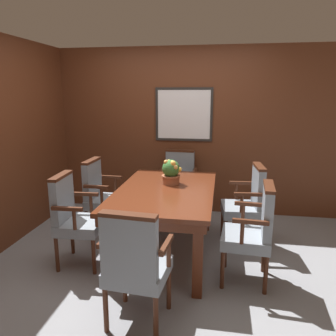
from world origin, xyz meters
name	(u,v)px	position (x,y,z in m)	size (l,w,h in m)	color
ground_plane	(154,261)	(0.00, 0.00, 0.00)	(14.00, 14.00, 0.00)	gray
wall_back	(176,131)	(0.00, 1.68, 1.23)	(7.20, 0.08, 2.45)	#5B2D19
dining_table	(166,197)	(0.10, 0.20, 0.67)	(1.04, 1.71, 0.77)	#562614
chair_head_near	(135,263)	(0.07, -1.01, 0.54)	(0.53, 0.49, 0.98)	#472314
chair_left_far	(101,193)	(-0.81, 0.60, 0.54)	(0.46, 0.52, 0.98)	#472314
chair_right_far	(248,201)	(1.01, 0.60, 0.54)	(0.49, 0.54, 0.98)	#472314
chair_left_near	(74,215)	(-0.82, -0.16, 0.54)	(0.47, 0.53, 0.98)	#472314
chair_right_near	(254,228)	(1.01, -0.21, 0.54)	(0.48, 0.53, 0.98)	#472314
chair_head_far	(178,180)	(0.08, 1.40, 0.54)	(0.53, 0.48, 0.98)	#472314
potted_plant	(171,172)	(0.12, 0.41, 0.91)	(0.23, 0.22, 0.29)	#9E5638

